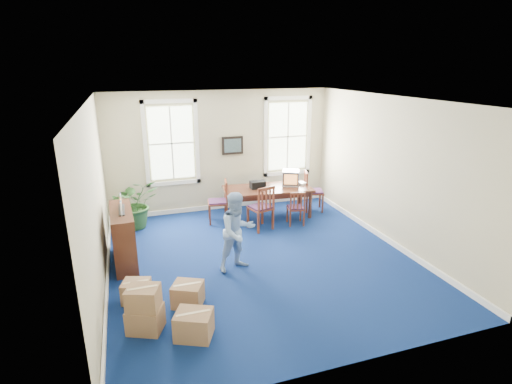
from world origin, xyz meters
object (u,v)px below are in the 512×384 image
object	(u,v)px
credenza	(123,236)
conference_table	(267,202)
crt_tv	(291,178)
potted_plant	(135,203)
chair_near_left	(260,207)
cardboard_boxes	(157,302)
man	(238,232)

from	to	relation	value
credenza	conference_table	bearing A→B (deg)	21.20
crt_tv	conference_table	bearing A→B (deg)	-151.52
credenza	potted_plant	distance (m)	1.87
chair_near_left	potted_plant	distance (m)	3.03
credenza	cardboard_boxes	world-z (taller)	credenza
conference_table	potted_plant	size ratio (longest dim) A/B	1.86
chair_near_left	credenza	distance (m)	3.24
man	cardboard_boxes	bearing A→B (deg)	-157.69
chair_near_left	man	distance (m)	2.06
man	credenza	xyz separation A→B (m)	(-2.08, 0.97, -0.22)
potted_plant	cardboard_boxes	world-z (taller)	potted_plant
conference_table	credenza	world-z (taller)	credenza
conference_table	credenza	bearing A→B (deg)	-151.56
potted_plant	cardboard_boxes	bearing A→B (deg)	-88.15
crt_tv	potted_plant	xyz separation A→B (m)	(-3.97, 0.24, -0.36)
chair_near_left	man	xyz separation A→B (m)	(-1.06, -1.75, 0.22)
conference_table	crt_tv	size ratio (longest dim) A/B	4.75
conference_table	chair_near_left	world-z (taller)	chair_near_left
man	potted_plant	distance (m)	3.33
conference_table	man	world-z (taller)	man
conference_table	cardboard_boxes	world-z (taller)	conference_table
cardboard_boxes	conference_table	bearing A→B (deg)	50.36
conference_table	credenza	distance (m)	3.93
man	cardboard_boxes	world-z (taller)	man
credenza	man	bearing A→B (deg)	-26.99
conference_table	potted_plant	world-z (taller)	potted_plant
chair_near_left	potted_plant	bearing A→B (deg)	-37.53
conference_table	crt_tv	distance (m)	0.89
conference_table	man	bearing A→B (deg)	-116.01
potted_plant	crt_tv	bearing A→B (deg)	-3.46
credenza	potted_plant	xyz separation A→B (m)	(0.30, 1.85, 0.05)
credenza	potted_plant	size ratio (longest dim) A/B	1.17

